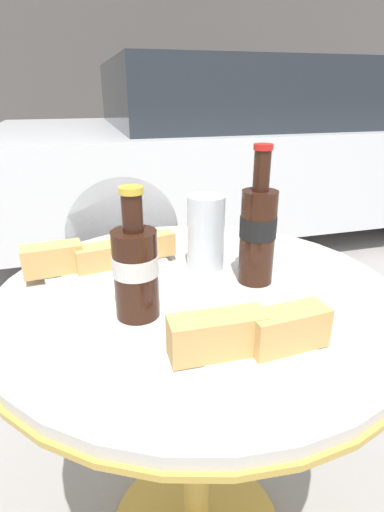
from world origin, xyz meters
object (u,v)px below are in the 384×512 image
(cola_bottle_right, at_px, (258,231))
(lunch_plate_far, at_px, (104,262))
(drinking_glass, at_px, (206,236))
(bistro_table, at_px, (197,356))
(parked_car, at_px, (255,150))
(cola_bottle_left, at_px, (136,268))
(lunch_plate_near, at_px, (251,345))

(cola_bottle_right, distance_m, lunch_plate_far, 0.31)
(cola_bottle_right, height_order, drinking_glass, cola_bottle_right)
(drinking_glass, relative_size, lunch_plate_far, 0.49)
(bistro_table, relative_size, lunch_plate_far, 2.47)
(cola_bottle_right, xyz_separation_m, parked_car, (1.09, 2.37, -0.21))
(cola_bottle_left, height_order, lunch_plate_far, cola_bottle_left)
(lunch_plate_near, height_order, lunch_plate_far, lunch_plate_near)
(lunch_plate_near, bearing_deg, drinking_glass, 83.51)
(cola_bottle_right, bearing_deg, cola_bottle_left, -165.21)
(lunch_plate_far, height_order, parked_car, parked_car)
(bistro_table, distance_m, drinking_glass, 0.24)
(drinking_glass, distance_m, parked_car, 2.57)
(cola_bottle_left, bearing_deg, drinking_glass, 42.32)
(cola_bottle_left, distance_m, drinking_glass, 0.22)
(bistro_table, relative_size, lunch_plate_near, 3.00)
(cola_bottle_right, bearing_deg, parked_car, 65.40)
(bistro_table, height_order, cola_bottle_left, cola_bottle_left)
(cola_bottle_left, relative_size, lunch_plate_far, 0.70)
(cola_bottle_right, xyz_separation_m, lunch_plate_near, (-0.11, -0.22, -0.08))
(bistro_table, distance_m, lunch_plate_near, 0.28)
(lunch_plate_far, bearing_deg, lunch_plate_near, -63.59)
(bistro_table, relative_size, drinking_glass, 5.00)
(cola_bottle_left, distance_m, parked_car, 2.78)
(lunch_plate_near, relative_size, lunch_plate_far, 0.82)
(cola_bottle_left, bearing_deg, lunch_plate_near, -50.68)
(cola_bottle_right, bearing_deg, drinking_glass, 129.16)
(cola_bottle_left, distance_m, lunch_plate_near, 0.21)
(cola_bottle_left, bearing_deg, lunch_plate_far, 102.21)
(drinking_glass, distance_m, lunch_plate_far, 0.21)
(cola_bottle_right, bearing_deg, lunch_plate_near, -115.76)
(cola_bottle_left, relative_size, drinking_glass, 1.41)
(cola_bottle_left, relative_size, cola_bottle_right, 0.83)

